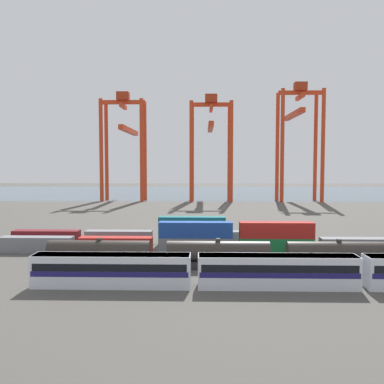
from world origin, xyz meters
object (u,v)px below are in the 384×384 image
shipping_container_1 (116,245)px  gantry_crane_east (298,129)px  shipping_container_0 (37,244)px  passenger_train (278,270)px  shipping_container_4 (276,246)px  gantry_crane_west (125,136)px  shipping_container_10 (119,238)px  gantry_crane_central (211,137)px  freight_tank_row (338,255)px

shipping_container_1 → gantry_crane_east: 118.92m
shipping_container_1 → shipping_container_0: bearing=180.0°
passenger_train → shipping_container_4: passenger_train is taller
shipping_container_4 → gantry_crane_west: bearing=113.0°
shipping_container_4 → shipping_container_10: size_ratio=1.00×
gantry_crane_central → passenger_train: bearing=-87.3°
shipping_container_10 → gantry_crane_central: (18.52, 96.47, 24.57)m
shipping_container_0 → gantry_crane_west: 106.67m
passenger_train → gantry_crane_east: bearing=76.5°
shipping_container_4 → shipping_container_10: (-27.42, 6.81, 0.00)m
gantry_crane_central → shipping_container_4: bearing=-85.1°
passenger_train → gantry_crane_west: 131.87m
freight_tank_row → gantry_crane_central: gantry_crane_central is taller
freight_tank_row → shipping_container_1: size_ratio=6.77×
shipping_container_1 → gantry_crane_west: size_ratio=0.28×
shipping_container_4 → freight_tank_row: bearing=-55.8°
gantry_crane_central → gantry_crane_east: 35.24m
shipping_container_1 → shipping_container_4: bearing=0.0°
shipping_container_4 → gantry_crane_east: (26.23, 102.97, 27.41)m
passenger_train → shipping_container_1: 30.39m
shipping_container_0 → passenger_train: bearing=-27.9°
freight_tank_row → gantry_crane_central: size_ratio=1.94×
gantry_crane_central → shipping_container_10: bearing=-100.9°
shipping_container_4 → shipping_container_10: bearing=166.1°
gantry_crane_east → passenger_train: bearing=-103.5°
shipping_container_4 → gantry_crane_central: 106.54m
shipping_container_4 → gantry_crane_east: size_ratio=0.26×
shipping_container_4 → shipping_container_10: 28.25m
shipping_container_1 → shipping_container_10: bearing=97.1°
freight_tank_row → gantry_crane_west: gantry_crane_west is taller
gantry_crane_west → gantry_crane_east: 70.31m
freight_tank_row → shipping_container_10: 38.33m
freight_tank_row → shipping_container_4: size_ratio=6.77×
shipping_container_0 → shipping_container_4: (39.86, 0.00, 0.00)m
shipping_container_0 → gantry_crane_central: (30.96, 103.28, 24.57)m
gantry_crane_west → gantry_crane_east: (70.25, -0.72, 2.71)m
shipping_container_10 → freight_tank_row: bearing=-26.3°
passenger_train → gantry_crane_central: (-5.69, 122.70, 23.73)m
freight_tank_row → gantry_crane_west: 127.04m
passenger_train → gantry_crane_east: gantry_crane_east is taller
gantry_crane_west → shipping_container_10: bearing=-80.3°
gantry_crane_west → gantry_crane_east: gantry_crane_east is taller
shipping_container_4 → gantry_crane_west: 115.32m
shipping_container_10 → gantry_crane_east: 113.47m
shipping_container_1 → shipping_container_4: (26.57, 0.00, 0.00)m
shipping_container_0 → shipping_container_1: size_ratio=1.00×
shipping_container_10 → shipping_container_4: bearing=-13.9°
gantry_crane_west → passenger_train: bearing=-71.7°
shipping_container_0 → shipping_container_4: 39.86m
shipping_container_10 → shipping_container_1: bearing=-82.9°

